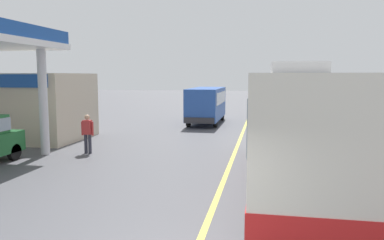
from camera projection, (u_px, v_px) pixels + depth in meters
The scene contains 5 objects.
ground at pixel (245, 128), 24.19m from camera, with size 120.00×120.00×0.00m, color #4C4C51.
lane_divider_stripe at pixel (239, 141), 19.31m from camera, with size 0.16×50.00×0.01m, color #D8CC4C.
coach_bus_main at pixel (298, 129), 11.24m from camera, with size 2.60×11.04×3.69m.
minibus_opposing_lane at pixel (207, 102), 26.27m from camera, with size 2.04×6.13×2.44m.
pedestrian_near_pump at pixel (88, 132), 16.06m from camera, with size 0.55×0.22×1.66m.
Camera 1 is at (1.21, -4.17, 3.28)m, focal length 35.61 mm.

